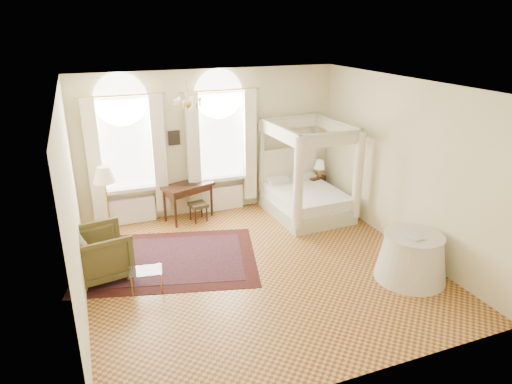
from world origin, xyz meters
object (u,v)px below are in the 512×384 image
side_table (412,257)px  armchair (100,253)px  canopy_bed (307,195)px  nightstand (313,188)px  stool (198,206)px  coffee_table (146,272)px  floor_lamp (104,179)px  writing_desk (188,189)px

side_table → armchair: bearing=158.1°
canopy_bed → nightstand: 1.00m
stool → armchair: bearing=-142.2°
coffee_table → side_table: (4.39, -1.29, 0.08)m
canopy_bed → side_table: (0.42, -3.19, -0.08)m
canopy_bed → nightstand: size_ratio=3.35×
armchair → floor_lamp: floor_lamp is taller
side_table → canopy_bed: bearing=97.5°
canopy_bed → writing_desk: (-2.61, 0.77, 0.22)m
armchair → coffee_table: (0.67, -0.75, -0.11)m
writing_desk → armchair: armchair is taller
stool → side_table: size_ratio=0.35×
writing_desk → coffee_table: size_ratio=2.10×
armchair → side_table: bearing=-121.6°
canopy_bed → side_table: 3.21m
canopy_bed → stool: (-2.44, 0.56, -0.14)m
writing_desk → stool: 0.45m
canopy_bed → floor_lamp: canopy_bed is taller
stool → armchair: 2.79m
nightstand → armchair: armchair is taller
floor_lamp → writing_desk: bearing=21.8°
writing_desk → coffee_table: 3.01m
writing_desk → nightstand: bearing=0.2°
armchair → coffee_table: size_ratio=1.67×
canopy_bed → coffee_table: bearing=-154.5°
armchair → coffee_table: bearing=-147.7°
nightstand → coffee_table: (-4.56, -2.68, 0.01)m
floor_lamp → side_table: 5.88m
writing_desk → stool: (0.17, -0.21, -0.36)m
writing_desk → side_table: size_ratio=1.01×
nightstand → canopy_bed: bearing=-127.3°
floor_lamp → side_table: size_ratio=1.34×
coffee_table → side_table: 4.57m
nightstand → side_table: side_table is taller
nightstand → floor_lamp: bearing=-171.7°
writing_desk → coffee_table: writing_desk is taller
writing_desk → coffee_table: bearing=-117.0°
writing_desk → armchair: 2.80m
coffee_table → floor_lamp: bearing=101.9°
writing_desk → stool: bearing=-50.6°
nightstand → coffee_table: 5.29m
canopy_bed → coffee_table: canopy_bed is taller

